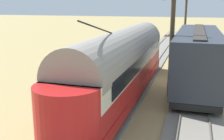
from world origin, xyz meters
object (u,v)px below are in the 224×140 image
object	(u,v)px
boxcar_adjacent	(198,56)
catenary_pole_foreground	(185,22)
catenary_pole_mid_near	(170,40)
vintage_streetcar	(123,62)

from	to	relation	value
boxcar_adjacent	catenary_pole_foreground	size ratio (longest dim) A/B	1.89
catenary_pole_foreground	catenary_pole_mid_near	distance (m)	19.78
catenary_pole_foreground	catenary_pole_mid_near	size ratio (longest dim) A/B	1.00
vintage_streetcar	catenary_pole_mid_near	distance (m)	3.25
vintage_streetcar	catenary_pole_foreground	size ratio (longest dim) A/B	2.62
catenary_pole_mid_near	vintage_streetcar	bearing A→B (deg)	20.08
vintage_streetcar	catenary_pole_foreground	world-z (taller)	catenary_pole_foreground
vintage_streetcar	catenary_pole_foreground	xyz separation A→B (m)	(-2.77, -20.80, 1.35)
vintage_streetcar	boxcar_adjacent	xyz separation A→B (m)	(-4.50, -4.26, -0.10)
catenary_pole_foreground	vintage_streetcar	bearing A→B (deg)	82.40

